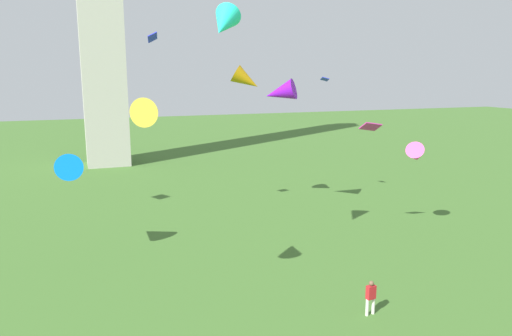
# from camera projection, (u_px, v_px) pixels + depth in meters

# --- Properties ---
(person_2) EXTENTS (0.51, 0.30, 1.65)m
(person_2) POSITION_uv_depth(u_px,v_px,m) (371.00, 296.00, 21.90)
(person_2) COLOR silver
(person_2) RESTS_ON ground_plane
(kite_flying_0) EXTENTS (2.34, 2.31, 1.94)m
(kite_flying_0) POSITION_uv_depth(u_px,v_px,m) (416.00, 155.00, 32.82)
(kite_flying_0) COLOR #ED38A3
(kite_flying_1) EXTENTS (0.77, 0.98, 0.39)m
(kite_flying_1) POSITION_uv_depth(u_px,v_px,m) (325.00, 79.00, 38.24)
(kite_flying_1) COLOR #2731CD
(kite_flying_2) EXTENTS (2.74, 2.18, 2.20)m
(kite_flying_2) POSITION_uv_depth(u_px,v_px,m) (246.00, 80.00, 35.91)
(kite_flying_2) COLOR #BD860C
(kite_flying_3) EXTENTS (1.75, 2.72, 2.27)m
(kite_flying_3) POSITION_uv_depth(u_px,v_px,m) (68.00, 172.00, 27.61)
(kite_flying_3) COLOR #0871EC
(kite_flying_4) EXTENTS (2.91, 2.71, 2.05)m
(kite_flying_4) POSITION_uv_depth(u_px,v_px,m) (280.00, 93.00, 35.18)
(kite_flying_4) COLOR #7A10C9
(kite_flying_5) EXTENTS (1.31, 0.80, 0.69)m
(kite_flying_5) POSITION_uv_depth(u_px,v_px,m) (370.00, 127.00, 30.25)
(kite_flying_5) COLOR #B52B81
(kite_flying_6) EXTENTS (2.38, 2.62, 2.12)m
(kite_flying_6) POSITION_uv_depth(u_px,v_px,m) (224.00, 24.00, 23.57)
(kite_flying_6) COLOR #22EBCB
(kite_flying_7) EXTENTS (0.77, 0.92, 0.70)m
(kite_flying_7) POSITION_uv_depth(u_px,v_px,m) (153.00, 37.00, 31.64)
(kite_flying_7) COLOR #292FE8
(kite_flying_9) EXTENTS (1.89, 2.08, 1.23)m
(kite_flying_9) POSITION_uv_depth(u_px,v_px,m) (151.00, 111.00, 20.32)
(kite_flying_9) COLOR gold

